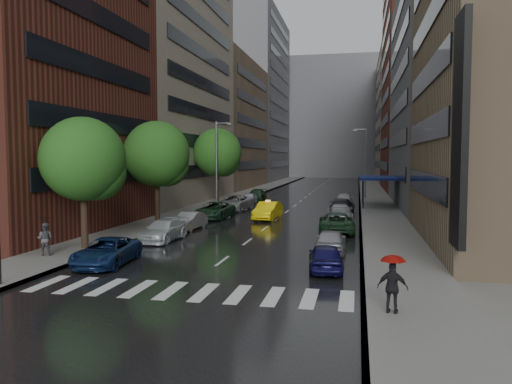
% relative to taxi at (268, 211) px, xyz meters
% --- Properties ---
extents(ground, '(220.00, 220.00, 0.00)m').
position_rel_taxi_xyz_m(ground, '(0.73, -21.35, -0.77)').
color(ground, gray).
rests_on(ground, ground).
extents(road, '(14.00, 140.00, 0.01)m').
position_rel_taxi_xyz_m(road, '(0.73, 28.65, -0.77)').
color(road, black).
rests_on(road, ground).
extents(sidewalk_left, '(4.00, 140.00, 0.15)m').
position_rel_taxi_xyz_m(sidewalk_left, '(-8.27, 28.65, -0.70)').
color(sidewalk_left, gray).
rests_on(sidewalk_left, ground).
extents(sidewalk_right, '(4.00, 140.00, 0.15)m').
position_rel_taxi_xyz_m(sidewalk_right, '(9.73, 28.65, -0.70)').
color(sidewalk_right, gray).
rests_on(sidewalk_right, ground).
extents(crosswalk, '(13.15, 2.80, 0.01)m').
position_rel_taxi_xyz_m(crosswalk, '(0.93, -23.35, -0.76)').
color(crosswalk, silver).
rests_on(crosswalk, ground).
extents(buildings_left, '(8.00, 108.00, 38.00)m').
position_rel_taxi_xyz_m(buildings_left, '(-14.27, 37.44, 15.21)').
color(buildings_left, maroon).
rests_on(buildings_left, ground).
extents(buildings_right, '(8.05, 109.10, 36.00)m').
position_rel_taxi_xyz_m(buildings_right, '(15.72, 35.35, 14.26)').
color(buildings_right, '#937A5B').
rests_on(buildings_right, ground).
extents(building_far, '(40.00, 14.00, 32.00)m').
position_rel_taxi_xyz_m(building_far, '(0.73, 96.65, 15.23)').
color(building_far, slate).
rests_on(building_far, ground).
extents(tree_near, '(4.83, 4.83, 7.70)m').
position_rel_taxi_xyz_m(tree_near, '(-7.87, -16.05, 4.49)').
color(tree_near, '#382619').
rests_on(tree_near, ground).
extents(tree_mid, '(5.15, 5.15, 8.21)m').
position_rel_taxi_xyz_m(tree_mid, '(-7.87, -5.35, 4.85)').
color(tree_mid, '#382619').
rests_on(tree_mid, ground).
extents(tree_far, '(5.41, 5.41, 8.62)m').
position_rel_taxi_xyz_m(tree_far, '(-7.87, 11.76, 5.12)').
color(tree_far, '#382619').
rests_on(tree_far, ground).
extents(taxi, '(1.99, 4.81, 1.55)m').
position_rel_taxi_xyz_m(taxi, '(0.00, 0.00, 0.00)').
color(taxi, yellow).
rests_on(taxi, ground).
extents(parked_cars_left, '(3.09, 42.35, 1.57)m').
position_rel_taxi_xyz_m(parked_cars_left, '(-4.67, 0.15, -0.06)').
color(parked_cars_left, '#112350').
rests_on(parked_cars_left, ground).
extents(parked_cars_right, '(2.77, 36.15, 1.55)m').
position_rel_taxi_xyz_m(parked_cars_right, '(6.13, -1.69, -0.04)').
color(parked_cars_right, '#100E41').
rests_on(parked_cars_right, ground).
extents(ped_black_umbrella, '(0.96, 0.98, 2.09)m').
position_rel_taxi_xyz_m(ped_black_umbrella, '(-8.79, -18.45, 0.60)').
color(ped_black_umbrella, '#47484C').
rests_on(ped_black_umbrella, sidewalk_left).
extents(ped_red_umbrella, '(1.08, 0.82, 2.01)m').
position_rel_taxi_xyz_m(ped_red_umbrella, '(8.77, -25.03, 0.55)').
color(ped_red_umbrella, black).
rests_on(ped_red_umbrella, sidewalk_right).
extents(street_lamp_left, '(1.74, 0.22, 9.00)m').
position_rel_taxi_xyz_m(street_lamp_left, '(-6.99, 8.65, 4.12)').
color(street_lamp_left, gray).
rests_on(street_lamp_left, sidewalk_left).
extents(street_lamp_right, '(1.74, 0.22, 9.00)m').
position_rel_taxi_xyz_m(street_lamp_right, '(8.45, 23.65, 4.12)').
color(street_lamp_right, gray).
rests_on(street_lamp_right, sidewalk_right).
extents(awning, '(4.00, 8.00, 3.12)m').
position_rel_taxi_xyz_m(awning, '(9.71, 13.65, 2.36)').
color(awning, navy).
rests_on(awning, sidewalk_right).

